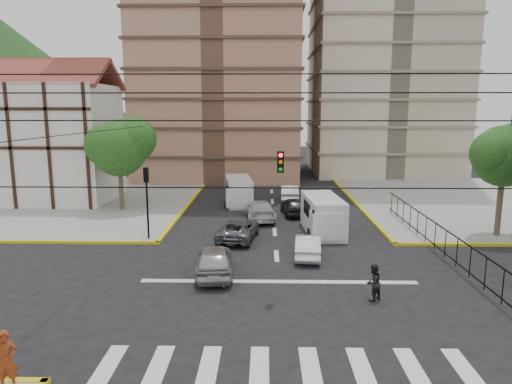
{
  "coord_description": "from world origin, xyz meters",
  "views": [
    {
      "loc": [
        -0.64,
        -19.14,
        8.01
      ],
      "look_at": [
        -1.09,
        2.76,
        4.0
      ],
      "focal_mm": 32.0,
      "sensor_mm": 36.0,
      "label": 1
    }
  ],
  "objects_px": {
    "car_silver_front_left": "(214,260)",
    "pedestrian_crosswalk": "(373,282)",
    "traffic_light_nw": "(147,191)",
    "van_right_lane": "(323,216)",
    "pedestrian_sw_corner": "(6,360)",
    "car_white_front_right": "(308,246)",
    "van_left_lane": "(239,192)"
  },
  "relations": [
    {
      "from": "car_silver_front_left",
      "to": "pedestrian_crosswalk",
      "type": "distance_m",
      "value": 7.63
    },
    {
      "from": "traffic_light_nw",
      "to": "van_right_lane",
      "type": "height_order",
      "value": "traffic_light_nw"
    },
    {
      "from": "pedestrian_crosswalk",
      "to": "van_right_lane",
      "type": "bearing_deg",
      "value": -124.6
    },
    {
      "from": "traffic_light_nw",
      "to": "pedestrian_sw_corner",
      "type": "relative_size",
      "value": 2.49
    },
    {
      "from": "car_white_front_right",
      "to": "pedestrian_sw_corner",
      "type": "height_order",
      "value": "pedestrian_sw_corner"
    },
    {
      "from": "car_silver_front_left",
      "to": "car_white_front_right",
      "type": "xyz_separation_m",
      "value": [
        4.83,
        2.83,
        -0.12
      ]
    },
    {
      "from": "traffic_light_nw",
      "to": "pedestrian_crosswalk",
      "type": "bearing_deg",
      "value": -36.38
    },
    {
      "from": "van_right_lane",
      "to": "pedestrian_sw_corner",
      "type": "xyz_separation_m",
      "value": [
        -11.05,
        -17.17,
        -0.12
      ]
    },
    {
      "from": "car_silver_front_left",
      "to": "pedestrian_crosswalk",
      "type": "relative_size",
      "value": 2.78
    },
    {
      "from": "car_silver_front_left",
      "to": "pedestrian_crosswalk",
      "type": "bearing_deg",
      "value": 151.7
    },
    {
      "from": "van_left_lane",
      "to": "car_silver_front_left",
      "type": "bearing_deg",
      "value": -98.65
    },
    {
      "from": "pedestrian_sw_corner",
      "to": "van_left_lane",
      "type": "bearing_deg",
      "value": 62.05
    },
    {
      "from": "car_silver_front_left",
      "to": "van_right_lane",
      "type": "bearing_deg",
      "value": -135.3
    },
    {
      "from": "car_white_front_right",
      "to": "car_silver_front_left",
      "type": "bearing_deg",
      "value": 35.49
    },
    {
      "from": "van_left_lane",
      "to": "car_white_front_right",
      "type": "distance_m",
      "value": 14.46
    },
    {
      "from": "car_silver_front_left",
      "to": "pedestrian_crosswalk",
      "type": "xyz_separation_m",
      "value": [
        7.05,
        -2.94,
        0.04
      ]
    },
    {
      "from": "van_left_lane",
      "to": "pedestrian_sw_corner",
      "type": "xyz_separation_m",
      "value": [
        -5.04,
        -26.16,
        -0.07
      ]
    },
    {
      "from": "car_silver_front_left",
      "to": "pedestrian_crosswalk",
      "type": "height_order",
      "value": "pedestrian_crosswalk"
    },
    {
      "from": "van_left_lane",
      "to": "pedestrian_sw_corner",
      "type": "relative_size",
      "value": 2.98
    },
    {
      "from": "traffic_light_nw",
      "to": "van_left_lane",
      "type": "relative_size",
      "value": 0.83
    },
    {
      "from": "van_right_lane",
      "to": "car_silver_front_left",
      "type": "height_order",
      "value": "van_right_lane"
    },
    {
      "from": "van_left_lane",
      "to": "car_white_front_right",
      "type": "relative_size",
      "value": 1.38
    },
    {
      "from": "traffic_light_nw",
      "to": "car_silver_front_left",
      "type": "height_order",
      "value": "traffic_light_nw"
    },
    {
      "from": "pedestrian_sw_corner",
      "to": "car_white_front_right",
      "type": "bearing_deg",
      "value": 35.24
    },
    {
      "from": "van_left_lane",
      "to": "pedestrian_crosswalk",
      "type": "height_order",
      "value": "van_left_lane"
    },
    {
      "from": "car_silver_front_left",
      "to": "car_white_front_right",
      "type": "distance_m",
      "value": 5.6
    },
    {
      "from": "car_white_front_right",
      "to": "pedestrian_crosswalk",
      "type": "xyz_separation_m",
      "value": [
        2.22,
        -5.77,
        0.17
      ]
    },
    {
      "from": "van_left_lane",
      "to": "car_silver_front_left",
      "type": "distance_m",
      "value": 16.54
    },
    {
      "from": "van_left_lane",
      "to": "car_white_front_right",
      "type": "bearing_deg",
      "value": -79.3
    },
    {
      "from": "van_left_lane",
      "to": "traffic_light_nw",
      "type": "bearing_deg",
      "value": -122.27
    },
    {
      "from": "pedestrian_crosswalk",
      "to": "car_white_front_right",
      "type": "bearing_deg",
      "value": -107.94
    },
    {
      "from": "traffic_light_nw",
      "to": "car_silver_front_left",
      "type": "bearing_deg",
      "value": -50.63
    }
  ]
}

